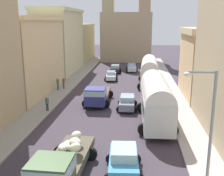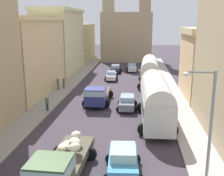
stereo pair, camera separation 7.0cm
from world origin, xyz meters
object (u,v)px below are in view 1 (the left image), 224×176
Objects in this scene: parked_bus_0 at (156,98)px; streetlamp_near at (208,125)px; cargo_truck_0 at (61,165)px; car_2 at (124,160)px; pedestrian_2 at (47,103)px; car_3 at (127,102)px; cargo_truck_1 at (97,95)px; car_0 at (111,76)px; car_4 at (132,67)px; car_1 at (115,69)px; pedestrian_0 at (58,84)px; pedestrian_1 at (64,83)px; parked_bus_1 at (149,70)px.

streetlamp_near is at bearing -80.49° from parked_bus_0.
car_2 is at bearing 24.62° from cargo_truck_0.
streetlamp_near is (12.70, -12.97, 3.07)m from pedestrian_2.
parked_bus_0 reaches higher than pedestrian_2.
streetlamp_near is (4.56, -14.79, 3.29)m from car_3.
cargo_truck_1 is 18.07m from streetlamp_near.
car_4 is (3.08, 8.05, 0.02)m from car_0.
cargo_truck_1 reaches higher than car_3.
car_4 is at bearing 71.78° from pedestrian_2.
car_0 is 2.30× the size of pedestrian_2.
streetlamp_near reaches higher than car_1.
car_4 is 2.49× the size of pedestrian_2.
parked_bus_0 is 11.18m from streetlamp_near.
car_4 is (-2.78, 26.66, -1.57)m from parked_bus_0.
parked_bus_0 reaches higher than car_0.
car_3 reaches higher than car_1.
car_4 is at bearing 95.96° from parked_bus_0.
pedestrian_2 is (-8.09, -24.57, 0.22)m from car_4.
pedestrian_1 is at bearing 54.02° from pedestrian_0.
parked_bus_0 is 1.31× the size of cargo_truck_0.
car_2 is at bearing -63.54° from pedestrian_0.
cargo_truck_1 reaches higher than car_2.
pedestrian_2 is at bearing 134.39° from streetlamp_near.
car_0 is 0.99× the size of car_3.
pedestrian_2 is (-10.87, 2.08, -1.35)m from parked_bus_0.
pedestrian_2 is (-10.86, -12.85, -1.31)m from parked_bus_1.
pedestrian_0 is at bearing -125.98° from pedestrian_1.
pedestrian_0 is (-6.52, -14.36, 0.30)m from car_1.
car_0 is at bearing 50.66° from pedestrian_0.
streetlamp_near is at bearing -75.39° from car_0.
car_4 is at bearing 81.23° from cargo_truck_1.
cargo_truck_1 is at bearing 116.42° from streetlamp_near.
pedestrian_0 reaches higher than car_4.
streetlamp_near is at bearing -63.58° from cargo_truck_1.
streetlamp_near reaches higher than car_4.
car_3 is at bearing 91.28° from car_2.
parked_bus_0 is 16.39m from pedestrian_0.
cargo_truck_1 is (-6.10, -9.85, -1.10)m from parked_bus_1.
car_2 is at bearing 155.17° from streetlamp_near.
pedestrian_0 is 0.96m from pedestrian_1.
car_0 is 9.14m from pedestrian_1.
car_2 is at bearing -95.84° from parked_bus_1.
cargo_truck_0 is 4.31× the size of pedestrian_2.
pedestrian_1 is (-5.59, 6.49, -0.17)m from cargo_truck_1.
pedestrian_2 is at bearing -108.22° from car_4.
pedestrian_2 is (-8.42, 11.00, 0.13)m from car_2.
car_4 is 2.45× the size of pedestrian_1.
car_3 is at bearing -35.92° from pedestrian_0.
pedestrian_1 is at bearing 135.31° from parked_bus_0.
pedestrian_2 is (1.39, -8.72, -0.06)m from pedestrian_0.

